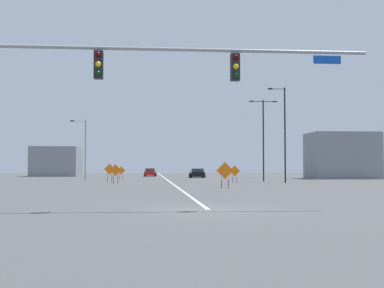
% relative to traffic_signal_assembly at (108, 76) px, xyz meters
% --- Properties ---
extents(ground, '(215.32, 215.32, 0.00)m').
position_rel_traffic_signal_assembly_xyz_m(ground, '(3.78, 0.01, -5.00)').
color(ground, '#444447').
extents(road_centre_stripe, '(0.16, 119.62, 0.01)m').
position_rel_traffic_signal_assembly_xyz_m(road_centre_stripe, '(3.78, 59.82, -5.00)').
color(road_centre_stripe, white).
rests_on(road_centre_stripe, ground).
extents(traffic_signal_assembly, '(15.63, 0.44, 6.40)m').
position_rel_traffic_signal_assembly_xyz_m(traffic_signal_assembly, '(0.00, 0.00, 0.00)').
color(traffic_signal_assembly, gray).
rests_on(traffic_signal_assembly, ground).
extents(street_lamp_far_left, '(3.09, 0.24, 9.10)m').
position_rel_traffic_signal_assembly_xyz_m(street_lamp_far_left, '(14.27, 36.70, 0.28)').
color(street_lamp_far_left, black).
rests_on(street_lamp_far_left, ground).
extents(street_lamp_mid_left, '(1.88, 0.24, 7.19)m').
position_rel_traffic_signal_assembly_xyz_m(street_lamp_mid_left, '(-6.11, 41.70, -1.00)').
color(street_lamp_mid_left, gray).
rests_on(street_lamp_mid_left, ground).
extents(street_lamp_mid_right, '(1.80, 0.24, 9.69)m').
position_rel_traffic_signal_assembly_xyz_m(street_lamp_mid_right, '(15.16, 31.30, 0.26)').
color(street_lamp_mid_right, black).
rests_on(street_lamp_mid_right, ground).
extents(construction_sign_right_shoulder, '(1.18, 0.07, 1.96)m').
position_rel_traffic_signal_assembly_xyz_m(construction_sign_right_shoulder, '(-2.57, 34.57, -3.76)').
color(construction_sign_right_shoulder, orange).
rests_on(construction_sign_right_shoulder, ground).
extents(construction_sign_median_near, '(1.06, 0.25, 1.68)m').
position_rel_traffic_signal_assembly_xyz_m(construction_sign_median_near, '(-2.12, 48.33, -3.96)').
color(construction_sign_median_near, orange).
rests_on(construction_sign_median_near, ground).
extents(construction_sign_left_lane, '(1.30, 0.17, 1.99)m').
position_rel_traffic_signal_assembly_xyz_m(construction_sign_left_lane, '(7.27, 19.02, -3.76)').
color(construction_sign_left_lane, orange).
rests_on(construction_sign_left_lane, ground).
extents(construction_sign_median_far, '(1.12, 0.30, 1.88)m').
position_rel_traffic_signal_assembly_xyz_m(construction_sign_median_far, '(-1.58, 28.90, -3.81)').
color(construction_sign_median_far, orange).
rests_on(construction_sign_median_far, ground).
extents(construction_sign_left_shoulder, '(1.15, 0.28, 1.77)m').
position_rel_traffic_signal_assembly_xyz_m(construction_sign_left_shoulder, '(10.35, 32.81, -3.91)').
color(construction_sign_left_shoulder, orange).
rests_on(construction_sign_left_shoulder, ground).
extents(car_black_mid, '(2.18, 4.46, 1.36)m').
position_rel_traffic_signal_assembly_xyz_m(car_black_mid, '(8.63, 55.93, -4.35)').
color(car_black_mid, black).
rests_on(car_black_mid, ground).
extents(car_red_distant, '(2.14, 4.44, 1.36)m').
position_rel_traffic_signal_assembly_xyz_m(car_red_distant, '(1.75, 67.27, -4.36)').
color(car_red_distant, red).
rests_on(car_red_distant, ground).
extents(roadside_building_east, '(8.97, 6.07, 6.26)m').
position_rel_traffic_signal_assembly_xyz_m(roadside_building_east, '(27.80, 48.31, -1.87)').
color(roadside_building_east, gray).
rests_on(roadside_building_east, ground).
extents(roadside_building_west, '(7.72, 8.50, 5.01)m').
position_rel_traffic_signal_assembly_xyz_m(roadside_building_west, '(-14.34, 70.03, -2.50)').
color(roadside_building_west, gray).
rests_on(roadside_building_west, ground).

